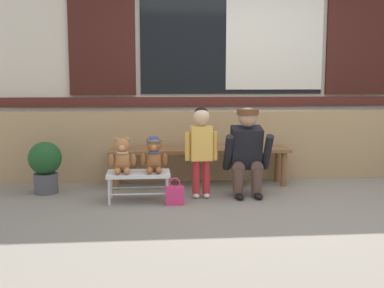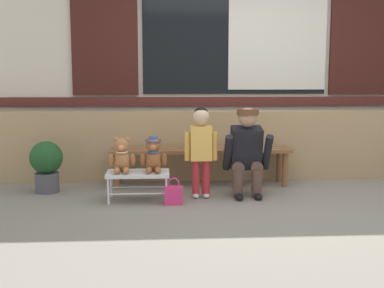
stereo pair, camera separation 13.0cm
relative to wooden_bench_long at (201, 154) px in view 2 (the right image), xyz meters
name	(u,v)px [view 2 (the right image)]	position (x,y,z in m)	size (l,w,h in m)	color
ground_plane	(262,208)	(0.51, -1.06, -0.37)	(60.00, 60.00, 0.00)	gray
brick_low_wall	(239,145)	(0.51, 0.37, 0.05)	(7.11, 0.25, 0.85)	tan
shop_facade	(234,39)	(0.51, 0.88, 1.40)	(7.26, 0.26, 3.53)	beige
wooden_bench_long	(201,154)	(0.00, 0.00, 0.00)	(2.10, 0.40, 0.44)	brown
small_display_bench	(138,175)	(-0.70, -0.67, -0.11)	(0.64, 0.36, 0.30)	silver
teddy_bear_plain	(122,156)	(-0.86, -0.67, 0.09)	(0.28, 0.26, 0.36)	#A86B3D
teddy_bear_with_hat	(153,155)	(-0.54, -0.67, 0.10)	(0.28, 0.27, 0.36)	#93562D
child_standing	(201,142)	(-0.05, -0.59, 0.22)	(0.35, 0.18, 0.96)	#B7282D
adult_crouching	(247,152)	(0.45, -0.54, 0.11)	(0.50, 0.49, 0.95)	brown
handbag_on_ground	(174,195)	(-0.34, -0.85, -0.28)	(0.18, 0.11, 0.27)	#E53370
potted_plant	(46,164)	(-1.73, -0.25, -0.05)	(0.36, 0.36, 0.57)	#4C4C51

